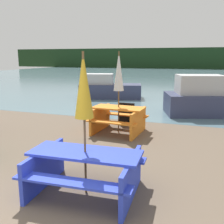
{
  "coord_description": "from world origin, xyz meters",
  "views": [
    {
      "loc": [
        2.39,
        -2.0,
        2.26
      ],
      "look_at": [
        0.19,
        4.31,
        0.85
      ],
      "focal_mm": 42.0,
      "sensor_mm": 36.0,
      "label": 1
    }
  ],
  "objects_px": {
    "boat": "(213,100)",
    "boat_second": "(108,89)",
    "signboard": "(126,114)",
    "picnic_table_blue": "(86,167)",
    "umbrella_white": "(119,72)",
    "umbrella_gold": "(84,87)",
    "picnic_table_orange": "(119,118)"
  },
  "relations": [
    {
      "from": "umbrella_white",
      "to": "boat_second",
      "type": "distance_m",
      "value": 7.06
    },
    {
      "from": "picnic_table_blue",
      "to": "boat",
      "type": "xyz_separation_m",
      "value": [
        2.16,
        7.33,
        0.13
      ]
    },
    {
      "from": "signboard",
      "to": "umbrella_gold",
      "type": "bearing_deg",
      "value": -82.28
    },
    {
      "from": "signboard",
      "to": "picnic_table_blue",
      "type": "bearing_deg",
      "value": -82.28
    },
    {
      "from": "picnic_table_orange",
      "to": "umbrella_white",
      "type": "bearing_deg",
      "value": -89.1
    },
    {
      "from": "picnic_table_orange",
      "to": "umbrella_gold",
      "type": "distance_m",
      "value": 3.89
    },
    {
      "from": "picnic_table_orange",
      "to": "signboard",
      "type": "bearing_deg",
      "value": 92.43
    },
    {
      "from": "umbrella_gold",
      "to": "boat_second",
      "type": "bearing_deg",
      "value": 107.92
    },
    {
      "from": "umbrella_white",
      "to": "signboard",
      "type": "relative_size",
      "value": 3.23
    },
    {
      "from": "boat_second",
      "to": "picnic_table_orange",
      "type": "bearing_deg",
      "value": -82.42
    },
    {
      "from": "picnic_table_blue",
      "to": "umbrella_gold",
      "type": "bearing_deg",
      "value": 0.0
    },
    {
      "from": "boat",
      "to": "signboard",
      "type": "xyz_separation_m",
      "value": [
        -2.79,
        -2.74,
        -0.21
      ]
    },
    {
      "from": "picnic_table_blue",
      "to": "umbrella_white",
      "type": "bearing_deg",
      "value": 99.14
    },
    {
      "from": "picnic_table_orange",
      "to": "boat_second",
      "type": "height_order",
      "value": "boat_second"
    },
    {
      "from": "umbrella_gold",
      "to": "signboard",
      "type": "xyz_separation_m",
      "value": [
        -0.62,
        4.59,
        -1.43
      ]
    },
    {
      "from": "picnic_table_blue",
      "to": "umbrella_gold",
      "type": "distance_m",
      "value": 1.35
    },
    {
      "from": "umbrella_gold",
      "to": "boat",
      "type": "bearing_deg",
      "value": 73.54
    },
    {
      "from": "umbrella_gold",
      "to": "boat_second",
      "type": "height_order",
      "value": "umbrella_gold"
    },
    {
      "from": "picnic_table_blue",
      "to": "boat_second",
      "type": "bearing_deg",
      "value": 107.92
    },
    {
      "from": "boat_second",
      "to": "signboard",
      "type": "bearing_deg",
      "value": -79.21
    },
    {
      "from": "umbrella_gold",
      "to": "boat",
      "type": "xyz_separation_m",
      "value": [
        2.16,
        7.33,
        -1.22
      ]
    },
    {
      "from": "picnic_table_blue",
      "to": "picnic_table_orange",
      "type": "height_order",
      "value": "picnic_table_orange"
    },
    {
      "from": "umbrella_gold",
      "to": "signboard",
      "type": "height_order",
      "value": "umbrella_gold"
    },
    {
      "from": "picnic_table_blue",
      "to": "signboard",
      "type": "relative_size",
      "value": 2.55
    },
    {
      "from": "boat_second",
      "to": "umbrella_white",
      "type": "bearing_deg",
      "value": -82.42
    },
    {
      "from": "boat",
      "to": "boat_second",
      "type": "distance_m",
      "value": 6.03
    },
    {
      "from": "boat",
      "to": "umbrella_white",
      "type": "bearing_deg",
      "value": -143.77
    },
    {
      "from": "signboard",
      "to": "umbrella_white",
      "type": "bearing_deg",
      "value": -87.57
    },
    {
      "from": "umbrella_gold",
      "to": "umbrella_white",
      "type": "xyz_separation_m",
      "value": [
        -0.58,
        3.61,
        0.03
      ]
    },
    {
      "from": "signboard",
      "to": "boat_second",
      "type": "bearing_deg",
      "value": 115.74
    },
    {
      "from": "picnic_table_orange",
      "to": "boat_second",
      "type": "distance_m",
      "value": 6.93
    },
    {
      "from": "signboard",
      "to": "picnic_table_orange",
      "type": "bearing_deg",
      "value": -87.57
    }
  ]
}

